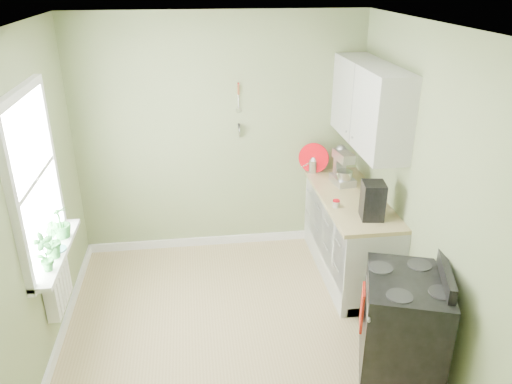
{
  "coord_description": "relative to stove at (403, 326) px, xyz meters",
  "views": [
    {
      "loc": [
        -0.32,
        -3.53,
        3.06
      ],
      "look_at": [
        0.23,
        0.55,
        1.22
      ],
      "focal_mm": 35.0,
      "sensor_mm": 36.0,
      "label": 1
    }
  ],
  "objects": [
    {
      "name": "floor",
      "position": [
        -1.28,
        0.51,
        -0.46
      ],
      "size": [
        3.2,
        3.6,
        0.02
      ],
      "primitive_type": "cube",
      "color": "tan",
      "rests_on": "ground"
    },
    {
      "name": "ceiling",
      "position": [
        -1.28,
        0.51,
        2.26
      ],
      "size": [
        3.2,
        3.6,
        0.02
      ],
      "primitive_type": "cube",
      "color": "white",
      "rests_on": "wall_back"
    },
    {
      "name": "wall_back",
      "position": [
        -1.28,
        2.32,
        0.9
      ],
      "size": [
        3.2,
        0.02,
        2.7
      ],
      "primitive_type": "cube",
      "color": "gray",
      "rests_on": "floor"
    },
    {
      "name": "wall_left",
      "position": [
        -2.89,
        0.51,
        0.9
      ],
      "size": [
        0.02,
        3.6,
        2.7
      ],
      "primitive_type": "cube",
      "color": "gray",
      "rests_on": "floor"
    },
    {
      "name": "wall_right",
      "position": [
        0.33,
        0.51,
        0.9
      ],
      "size": [
        0.02,
        3.6,
        2.7
      ],
      "primitive_type": "cube",
      "color": "gray",
      "rests_on": "floor"
    },
    {
      "name": "base_cabinets",
      "position": [
        0.02,
        1.51,
        -0.02
      ],
      "size": [
        0.6,
        1.6,
        0.87
      ],
      "primitive_type": "cube",
      "color": "silver",
      "rests_on": "floor"
    },
    {
      "name": "countertop",
      "position": [
        0.01,
        1.51,
        0.44
      ],
      "size": [
        0.64,
        1.6,
        0.04
      ],
      "primitive_type": "cube",
      "color": "tan",
      "rests_on": "base_cabinets"
    },
    {
      "name": "upper_cabinets",
      "position": [
        0.15,
        1.61,
        1.4
      ],
      "size": [
        0.35,
        1.4,
        0.8
      ],
      "primitive_type": "cube",
      "color": "silver",
      "rests_on": "wall_right"
    },
    {
      "name": "window",
      "position": [
        -2.86,
        0.81,
        1.1
      ],
      "size": [
        0.06,
        1.14,
        1.44
      ],
      "color": "white",
      "rests_on": "wall_left"
    },
    {
      "name": "window_sill",
      "position": [
        -2.79,
        0.81,
        0.43
      ],
      "size": [
        0.18,
        1.14,
        0.04
      ],
      "primitive_type": "cube",
      "color": "white",
      "rests_on": "wall_left"
    },
    {
      "name": "radiator",
      "position": [
        -2.82,
        0.76,
        0.1
      ],
      "size": [
        0.12,
        0.5,
        0.35
      ],
      "primitive_type": "cube",
      "color": "white",
      "rests_on": "wall_left"
    },
    {
      "name": "wall_utensils",
      "position": [
        -1.08,
        2.29,
        1.11
      ],
      "size": [
        0.02,
        0.14,
        0.58
      ],
      "color": "tan",
      "rests_on": "wall_back"
    },
    {
      "name": "stove",
      "position": [
        0.0,
        0.0,
        0.0
      ],
      "size": [
        0.85,
        0.89,
        1.01
      ],
      "color": "black",
      "rests_on": "floor"
    },
    {
      "name": "stand_mixer",
      "position": [
        0.01,
        1.88,
        0.63
      ],
      "size": [
        0.24,
        0.36,
        0.4
      ],
      "color": "#B2B2B7",
      "rests_on": "countertop"
    },
    {
      "name": "kettle",
      "position": [
        -0.23,
        2.23,
        0.55
      ],
      "size": [
        0.18,
        0.11,
        0.19
      ],
      "color": "silver",
      "rests_on": "countertop"
    },
    {
      "name": "coffee_maker",
      "position": [
        0.04,
        1.02,
        0.63
      ],
      "size": [
        0.23,
        0.25,
        0.36
      ],
      "color": "black",
      "rests_on": "countertop"
    },
    {
      "name": "red_tray",
      "position": [
        -0.22,
        2.23,
        0.63
      ],
      "size": [
        0.34,
        0.19,
        0.35
      ],
      "primitive_type": "cylinder",
      "rotation": [
        1.45,
        0.0,
        -0.41
      ],
      "color": "#B80710",
      "rests_on": "countertop"
    },
    {
      "name": "jar",
      "position": [
        -0.22,
        1.28,
        0.5
      ],
      "size": [
        0.07,
        0.07,
        0.08
      ],
      "color": "#B7B197",
      "rests_on": "countertop"
    },
    {
      "name": "plant_a",
      "position": [
        -2.78,
        0.49,
        0.61
      ],
      "size": [
        0.21,
        0.2,
        0.33
      ],
      "primitive_type": "imported",
      "rotation": [
        0.0,
        0.0,
        0.7
      ],
      "color": "#276C2D",
      "rests_on": "window_sill"
    },
    {
      "name": "plant_b",
      "position": [
        -2.78,
        0.71,
        0.6
      ],
      "size": [
        0.19,
        0.21,
        0.3
      ],
      "primitive_type": "imported",
      "rotation": [
        0.0,
        0.0,
        1.95
      ],
      "color": "#276C2D",
      "rests_on": "window_sill"
    },
    {
      "name": "plant_c",
      "position": [
        -2.78,
        1.03,
        0.6
      ],
      "size": [
        0.23,
        0.23,
        0.3
      ],
      "primitive_type": "imported",
      "rotation": [
        0.0,
        0.0,
        4.0
      ],
      "color": "#276C2D",
      "rests_on": "window_sill"
    }
  ]
}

